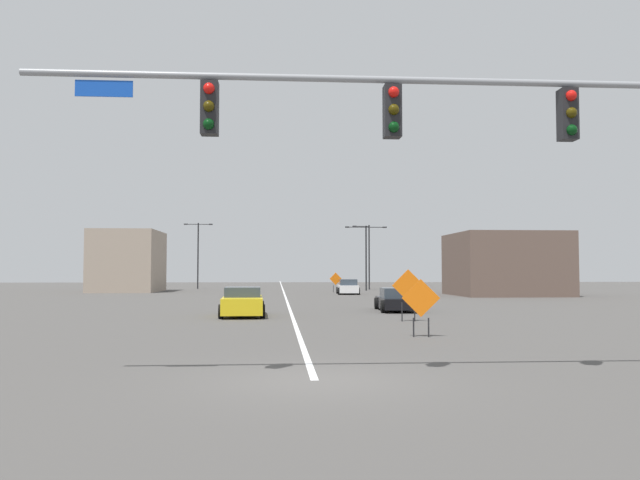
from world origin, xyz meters
TOP-DOWN VIEW (x-y plane):
  - ground at (0.00, 0.00)m, footprint 210.63×210.63m
  - road_centre_stripe at (0.00, 58.51)m, footprint 0.16×117.02m
  - traffic_signal_assembly at (3.37, -0.02)m, footprint 14.57×0.44m
  - street_lamp_far_left at (8.93, 55.07)m, footprint 4.53×0.24m
  - street_lamp_near_left at (9.70, 59.02)m, footprint 1.98×0.24m
  - street_lamp_mid_right at (-10.04, 63.07)m, footprint 3.37×0.24m
  - construction_sign_right_lane at (5.13, 49.87)m, footprint 1.22×0.25m
  - construction_sign_left_shoulder at (3.91, 7.76)m, footprint 1.22×0.24m
  - construction_sign_median_near at (4.81, 13.98)m, footprint 1.38×0.12m
  - car_white_approaching at (5.77, 44.82)m, footprint 2.09×4.25m
  - car_black_passing at (5.65, 20.83)m, footprint 2.24×4.64m
  - car_yellow_distant at (-2.34, 17.63)m, footprint 2.19×4.63m
  - roadside_building_west at (-15.95, 53.33)m, footprint 6.34×8.56m
  - roadside_building_east at (19.12, 41.05)m, footprint 8.93×8.71m

SIDE VIEW (x-z plane):
  - ground at x=0.00m, z-range 0.00..0.00m
  - road_centre_stripe at x=0.00m, z-range 0.00..0.01m
  - car_black_passing at x=5.65m, z-range -0.04..1.19m
  - car_yellow_distant at x=-2.34m, z-range -0.04..1.32m
  - car_white_approaching at x=5.77m, z-range -0.03..1.34m
  - construction_sign_left_shoulder at x=3.91m, z-range 0.23..2.10m
  - construction_sign_right_lane at x=5.13m, z-range 0.26..2.22m
  - construction_sign_median_near at x=4.81m, z-range 0.30..2.50m
  - roadside_building_east at x=19.12m, z-range 0.00..5.40m
  - roadside_building_west at x=-15.95m, z-range 0.00..6.22m
  - street_lamp_near_left at x=9.70m, z-range 0.42..7.80m
  - street_lamp_far_left at x=8.93m, z-range 0.80..7.80m
  - street_lamp_mid_right at x=-10.04m, z-range 0.73..8.55m
  - traffic_signal_assembly at x=3.37m, z-range 1.73..8.18m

